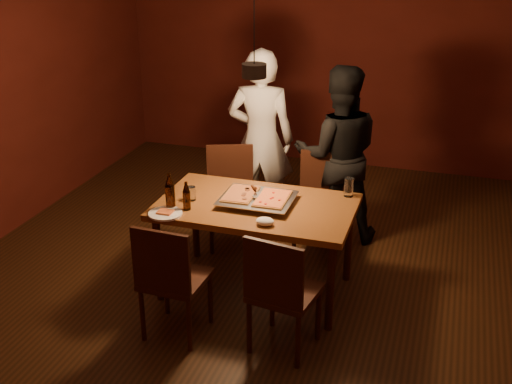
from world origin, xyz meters
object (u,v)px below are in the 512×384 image
(chair_far_right, at_px, (321,194))
(pizza_tray, at_px, (257,200))
(beer_bottle_a, at_px, (170,191))
(diner_dark, at_px, (338,155))
(pendant_lamp, at_px, (254,69))
(plate_slice, at_px, (165,213))
(beer_bottle_b, at_px, (186,196))
(chair_far_left, at_px, (230,186))
(chair_near_right, at_px, (280,285))
(dining_table, at_px, (256,213))
(chair_near_left, at_px, (169,272))
(diner_white, at_px, (261,140))

(chair_far_right, height_order, pizza_tray, chair_far_right)
(beer_bottle_a, bearing_deg, diner_dark, 54.04)
(pendant_lamp, bearing_deg, diner_dark, 65.26)
(plate_slice, bearing_deg, beer_bottle_b, 49.35)
(beer_bottle_b, bearing_deg, chair_far_left, 91.10)
(chair_far_right, height_order, beer_bottle_b, beer_bottle_b)
(chair_near_right, xyz_separation_m, beer_bottle_b, (-0.86, 0.49, 0.32))
(chair_far_left, bearing_deg, dining_table, 101.35)
(pendant_lamp, bearing_deg, dining_table, -66.27)
(dining_table, relative_size, diner_dark, 0.92)
(chair_far_right, bearing_deg, plate_slice, 50.05)
(dining_table, distance_m, plate_slice, 0.70)
(beer_bottle_a, bearing_deg, chair_near_left, -67.59)
(dining_table, xyz_separation_m, plate_slice, (-0.58, -0.38, 0.08))
(dining_table, height_order, beer_bottle_b, beer_bottle_b)
(chair_near_right, bearing_deg, beer_bottle_b, 159.96)
(dining_table, bearing_deg, chair_near_left, -114.43)
(dining_table, xyz_separation_m, chair_near_left, (-0.37, -0.81, -0.14))
(chair_far_left, xyz_separation_m, pizza_tray, (0.49, -0.74, 0.24))
(chair_far_left, distance_m, pendant_lamp, 1.45)
(chair_far_right, distance_m, pendant_lamp, 1.47)
(plate_slice, height_order, diner_dark, diner_dark)
(plate_slice, bearing_deg, chair_far_right, 52.92)
(plate_slice, height_order, diner_white, diner_white)
(pendant_lamp, bearing_deg, pizza_tray, -60.02)
(chair_near_right, distance_m, plate_slice, 1.07)
(chair_far_left, bearing_deg, pizza_tray, 102.26)
(beer_bottle_b, xyz_separation_m, diner_white, (0.13, 1.45, -0.00))
(chair_far_left, relative_size, plate_slice, 2.15)
(chair_far_right, height_order, chair_near_left, same)
(pizza_tray, xyz_separation_m, diner_dark, (0.41, 1.10, 0.04))
(dining_table, relative_size, beer_bottle_b, 6.80)
(chair_near_right, bearing_deg, pendant_lamp, 127.37)
(beer_bottle_b, xyz_separation_m, pendant_lamp, (0.41, 0.36, 0.90))
(dining_table, relative_size, plate_slice, 5.95)
(dining_table, xyz_separation_m, chair_near_right, (0.40, -0.74, -0.14))
(dining_table, bearing_deg, pizza_tray, 75.66)
(chair_near_right, relative_size, beer_bottle_a, 1.75)
(dining_table, relative_size, pendant_lamp, 1.36)
(chair_far_right, xyz_separation_m, pizza_tray, (-0.33, -0.81, 0.24))
(diner_white, bearing_deg, plate_slice, 73.44)
(pizza_tray, xyz_separation_m, beer_bottle_a, (-0.60, -0.28, 0.11))
(beer_bottle_b, bearing_deg, beer_bottle_a, -173.67)
(chair_near_left, bearing_deg, pendant_lamp, 73.30)
(chair_far_right, bearing_deg, beer_bottle_b, 50.53)
(pizza_tray, bearing_deg, diner_dark, 67.53)
(chair_near_right, bearing_deg, chair_near_left, -165.52)
(chair_near_right, distance_m, diner_dark, 1.88)
(chair_near_right, distance_m, beer_bottle_a, 1.15)
(diner_white, bearing_deg, pizza_tray, 98.30)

